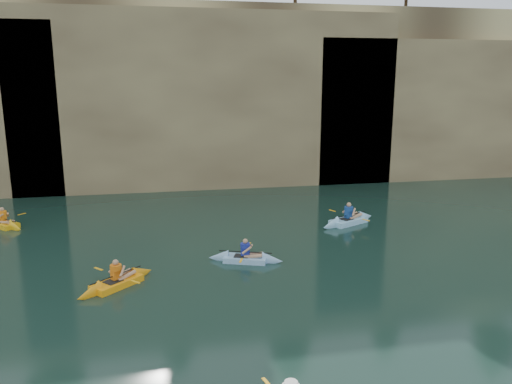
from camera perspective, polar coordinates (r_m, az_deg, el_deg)
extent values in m
cube|color=tan|center=(39.59, -9.33, 11.34)|extent=(70.00, 16.00, 12.00)
cube|color=#97875B|center=(32.36, -5.24, 10.61)|extent=(24.00, 2.40, 11.40)
cube|color=#97875B|center=(39.80, 25.15, 8.76)|extent=(26.00, 2.40, 9.84)
cube|color=black|center=(32.07, -15.70, 2.79)|extent=(3.50, 1.00, 3.20)
cube|color=black|center=(33.82, 8.65, 4.75)|extent=(5.00, 1.00, 4.50)
cube|color=#FAAF15|center=(11.64, 1.29, -20.99)|extent=(0.19, 0.43, 0.02)
cube|color=#FF9D10|center=(17.94, -15.62, -9.94)|extent=(2.29, 2.20, 0.26)
cone|color=#FF9D10|center=(18.60, -12.85, -8.94)|extent=(1.12, 1.11, 0.72)
cone|color=#FF9D10|center=(17.33, -18.62, -10.98)|extent=(1.12, 1.11, 0.72)
cube|color=black|center=(17.82, -16.03, -9.77)|extent=(0.71, 0.71, 0.04)
cube|color=orange|center=(17.80, -15.70, -8.80)|extent=(0.39, 0.38, 0.48)
sphere|color=tan|center=(17.68, -15.77, -7.75)|extent=(0.20, 0.20, 0.20)
cylinder|color=black|center=(17.84, -15.68, -9.13)|extent=(1.60, 1.48, 0.04)
cube|color=#FAAF15|center=(18.57, -17.56, -8.37)|extent=(0.34, 0.36, 0.02)
cube|color=#FAAF15|center=(17.13, -13.63, -9.94)|extent=(0.34, 0.36, 0.02)
cube|color=#8CBBEB|center=(19.48, -1.23, -7.60)|extent=(2.36, 1.44, 0.26)
cone|color=#8CBBEB|center=(19.34, 1.90, -7.77)|extent=(0.98, 0.92, 0.70)
cone|color=#8CBBEB|center=(19.68, -4.29, -7.42)|extent=(0.98, 0.92, 0.70)
cube|color=black|center=(19.47, -1.67, -7.31)|extent=(0.66, 0.60, 0.04)
cube|color=navy|center=(19.36, -1.23, -6.59)|extent=(0.37, 0.30, 0.47)
sphere|color=tan|center=(19.25, -1.24, -5.65)|extent=(0.20, 0.20, 0.20)
cylinder|color=black|center=(19.39, -1.23, -6.86)|extent=(1.95, 0.73, 0.04)
cube|color=#FAAF15|center=(20.26, -0.78, -5.99)|extent=(0.22, 0.42, 0.02)
cube|color=#FAAF15|center=(18.53, -1.72, -7.82)|extent=(0.22, 0.42, 0.02)
cube|color=#ECAE13|center=(26.82, -26.89, -3.27)|extent=(2.10, 2.11, 0.26)
cone|color=#ECAE13|center=(25.93, -25.75, -3.67)|extent=(1.06, 1.06, 0.72)
cube|color=black|center=(26.92, -27.07, -3.01)|extent=(0.71, 0.71, 0.04)
cube|color=orange|center=(26.73, -26.97, -2.49)|extent=(0.38, 0.38, 0.48)
sphere|color=tan|center=(26.65, -27.05, -1.77)|extent=(0.20, 0.20, 0.20)
cylinder|color=black|center=(26.75, -26.95, -2.71)|extent=(1.52, 1.53, 0.04)
cube|color=#FAAF15|center=(27.20, -25.20, -2.30)|extent=(0.35, 0.35, 0.02)
cube|color=#95D1FA|center=(24.81, 10.50, -3.25)|extent=(2.76, 1.94, 0.29)
cone|color=#95D1FA|center=(25.73, 12.38, -2.75)|extent=(1.20, 1.14, 0.80)
cone|color=#95D1FA|center=(23.92, 8.48, -3.78)|extent=(1.20, 1.14, 0.80)
cube|color=black|center=(24.67, 10.28, -3.05)|extent=(0.72, 0.69, 0.04)
cube|color=navy|center=(24.70, 10.54, -2.30)|extent=(0.43, 0.37, 0.53)
sphere|color=tan|center=(24.60, 10.58, -1.44)|extent=(0.22, 0.22, 0.22)
cylinder|color=black|center=(24.73, 10.53, -2.61)|extent=(2.13, 1.09, 0.04)
cube|color=#FAAF15|center=(25.44, 8.72, -2.11)|extent=(0.26, 0.41, 0.02)
cube|color=#FAAF15|center=(24.06, 12.44, -3.14)|extent=(0.26, 0.41, 0.02)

